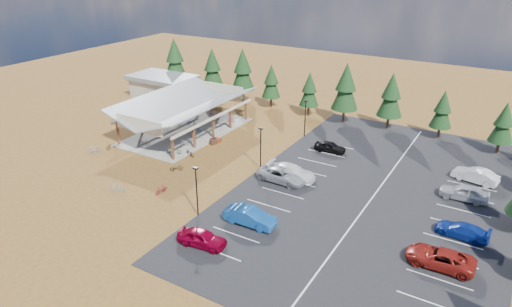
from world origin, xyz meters
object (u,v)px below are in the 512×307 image
object	(u,v)px
bike_11	(161,189)
trash_bin_0	(215,141)
bike_3	(215,111)
car_1	(250,216)
bike_pavilion	(185,106)
car_3	(291,172)
bike_13	(118,188)
bike_9	(95,149)
bike_12	(176,168)
bike_0	(144,142)
bike_4	(175,150)
bike_8	(112,146)
trash_bin_1	(212,142)
car_9	(475,175)
bike_6	(196,129)
bike_1	(165,124)
car_6	(440,258)
bike_5	(184,142)
car_0	(202,238)
lamp_post_0	(197,188)
car_8	(464,192)
car_4	(330,147)
bike_15	(215,140)
car_7	(462,230)
bike_2	(191,122)
bike_7	(231,120)
car_2	(282,175)
lamp_post_2	(305,116)
lamp_post_1	(261,145)
outbuilding	(163,86)

from	to	relation	value
bike_11	trash_bin_0	bearing A→B (deg)	107.28
bike_3	car_1	bearing A→B (deg)	-147.22
bike_pavilion	car_3	world-z (taller)	bike_pavilion
bike_13	car_1	size ratio (longest dim) A/B	0.33
bike_9	car_3	xyz separation A→B (m)	(24.52, 6.47, 0.32)
bike_12	bike_0	bearing A→B (deg)	19.98
bike_0	bike_12	xyz separation A→B (m)	(8.53, -3.61, -0.14)
bike_4	bike_8	world-z (taller)	bike_4
trash_bin_0	trash_bin_1	xyz separation A→B (m)	(-0.08, -0.40, 0.00)
bike_12	car_9	world-z (taller)	car_9
trash_bin_0	bike_6	world-z (taller)	bike_6
bike_1	car_6	size ratio (longest dim) A/B	0.31
bike_5	car_0	distance (m)	22.67
car_3	lamp_post_0	bearing A→B (deg)	157.31
trash_bin_0	car_8	xyz separation A→B (m)	(30.58, 1.10, 0.41)
bike_5	car_0	world-z (taller)	car_0
bike_13	car_9	distance (m)	38.94
bike_6	bike_13	size ratio (longest dim) A/B	1.02
bike_9	car_3	bearing A→B (deg)	-114.40
car_4	bike_15	bearing A→B (deg)	105.94
bike_pavilion	bike_4	xyz separation A→B (m)	(3.65, -6.92, -3.28)
trash_bin_1	car_7	bearing A→B (deg)	-10.44
car_1	bike_9	bearing A→B (deg)	78.78
bike_2	car_7	bearing A→B (deg)	-113.00
trash_bin_1	bike_11	xyz separation A→B (m)	(3.09, -13.47, 0.03)
car_1	car_7	xyz separation A→B (m)	(17.31, 7.95, -0.16)
bike_1	bike_12	distance (m)	14.69
bike_2	bike_5	bearing A→B (deg)	-157.33
bike_15	bike_7	bearing A→B (deg)	-32.10
bike_13	car_3	bearing A→B (deg)	106.80
bike_pavilion	car_6	distance (m)	39.04
bike_0	car_2	world-z (taller)	car_2
lamp_post_2	car_1	world-z (taller)	lamp_post_2
car_9	bike_9	bearing A→B (deg)	-58.73
lamp_post_2	car_7	xyz separation A→B (m)	(22.51, -14.89, -2.27)
bike_2	car_1	distance (m)	27.87
bike_9	bike_11	distance (m)	14.73
bike_3	bike_4	distance (m)	15.37
bike_15	lamp_post_1	bearing A→B (deg)	-162.31
bike_2	bike_9	size ratio (longest dim) A/B	0.91
lamp_post_2	bike_2	size ratio (longest dim) A/B	3.23
bike_3	car_7	distance (m)	41.36
bike_pavilion	outbuilding	bearing A→B (deg)	141.84
bike_5	car_3	world-z (taller)	car_3
bike_pavilion	trash_bin_0	world-z (taller)	bike_pavilion
bike_7	car_1	world-z (taller)	car_1
bike_8	car_1	bearing A→B (deg)	-2.08
bike_6	bike_12	size ratio (longest dim) A/B	1.11
car_1	car_4	bearing A→B (deg)	-2.35
bike_3	bike_5	size ratio (longest dim) A/B	1.15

